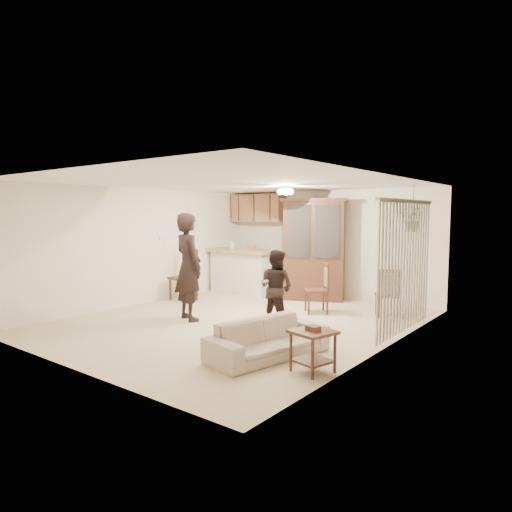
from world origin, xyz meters
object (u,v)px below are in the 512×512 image
Objects in this scene: side_table at (313,350)px; chair_hutch_left at (316,299)px; chair_bar at (184,286)px; chair_hutch_right at (387,303)px; adult at (188,271)px; sofa at (268,331)px; child at (276,287)px; china_hutch at (314,250)px.

side_table is 3.44m from chair_hutch_left.
chair_bar is 1.25× the size of chair_hutch_right.
side_table is at bearing -11.91° from chair_hutch_left.
chair_hutch_right is at bearing -119.22° from adult.
sofa is 1.83m from child.
side_table is at bearing -22.19° from chair_bar.
child is at bearing -8.08° from chair_bar.
adult is 3.47m from side_table.
adult reaches higher than side_table.
chair_hutch_left is at bearing 119.32° from side_table.
sofa is 4.50m from chair_bar.
adult is at bearing 11.30° from chair_hutch_right.
adult reaches higher than child.
chair_bar is (-2.99, 0.63, -0.35)m from child.
sofa is 3.01m from chair_hutch_left.
chair_hutch_right is at bearing -41.01° from china_hutch.
chair_hutch_right reaches higher than side_table.
chair_hutch_right is at bearing 19.88° from chair_bar.
child is at bearing -138.38° from adult.
sofa is 1.04× the size of adult.
sofa is at bearing 121.57° from child.
chair_bar is (-4.72, 2.31, 0.05)m from side_table.
chair_hutch_right is (1.23, 0.53, -0.02)m from chair_hutch_left.
chair_hutch_right is (2.79, 2.49, -0.64)m from adult.
child is 2.29m from chair_hutch_right.
sofa is at bearing -23.60° from chair_hutch_left.
chair_hutch_left is at bearing 29.90° from sofa.
china_hutch reaches higher than chair_hutch_right.
adult is 1.94× the size of chair_hutch_right.
chair_bar is (-2.28, -1.87, -0.81)m from china_hutch.
chair_hutch_left is (-0.91, 2.86, -0.09)m from sofa.
chair_hutch_right is (0.32, 3.39, -0.11)m from sofa.
child is 1.46× the size of chair_hutch_right.
adult is 2.02m from chair_bar.
side_table is 0.59× the size of chair_hutch_left.
side_table is at bearing -82.67° from china_hutch.
side_table is at bearing -178.75° from adult.
chair_hutch_right is at bearing -124.66° from child.
side_table is 0.63× the size of chair_hutch_right.
child is 2.44m from side_table.
child is (-0.95, 1.54, 0.31)m from sofa.
china_hutch is 2.26m from chair_hutch_right.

